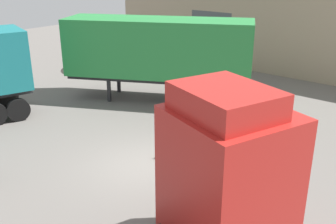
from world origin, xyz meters
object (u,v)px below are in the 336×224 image
object	(u,v)px
gravel_pile	(91,57)
traffic_cone	(162,152)
tractor_unit_red	(209,189)
container_trailer_orange	(159,50)

from	to	relation	value
gravel_pile	traffic_cone	world-z (taller)	gravel_pile
tractor_unit_red	traffic_cone	size ratio (longest dim) A/B	12.97
gravel_pile	traffic_cone	xyz separation A→B (m)	(11.89, -6.88, -0.59)
tractor_unit_red	container_trailer_orange	world-z (taller)	tractor_unit_red
tractor_unit_red	traffic_cone	bearing A→B (deg)	70.79
container_trailer_orange	traffic_cone	distance (m)	7.04
tractor_unit_red	container_trailer_orange	bearing A→B (deg)	65.26
container_trailer_orange	traffic_cone	size ratio (longest dim) A/B	17.06
tractor_unit_red	traffic_cone	distance (m)	5.77
tractor_unit_red	gravel_pile	world-z (taller)	tractor_unit_red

